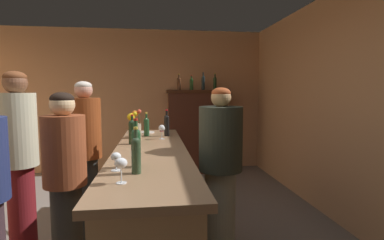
{
  "coord_description": "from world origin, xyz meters",
  "views": [
    {
      "loc": [
        0.59,
        -2.43,
        1.53
      ],
      "look_at": [
        0.97,
        0.54,
        1.25
      ],
      "focal_mm": 27.59,
      "sensor_mm": 36.0,
      "label": 1
    }
  ],
  "objects_px": {
    "wine_bottle_rose": "(132,131)",
    "display_bottle_left": "(179,83)",
    "flower_arrangement": "(134,126)",
    "display_bottle_center": "(203,82)",
    "wine_bottle_malbec": "(167,124)",
    "patron_in_grey": "(86,153)",
    "display_bottle_midright": "(215,83)",
    "patron_tall": "(65,177)",
    "display_bottle_midleft": "(191,83)",
    "wine_glass_rear": "(116,158)",
    "patron_in_navy": "(19,155)",
    "wine_bottle_syrah": "(146,126)",
    "bar_counter": "(151,201)",
    "cheese_plate": "(147,132)",
    "wine_glass_mid": "(162,129)",
    "bartender": "(220,166)",
    "display_cabinet": "(197,129)",
    "wine_bottle_chardonnay": "(136,153)",
    "wine_bottle_merlot": "(136,146)",
    "wine_glass_front": "(121,164)"
  },
  "relations": [
    {
      "from": "wine_bottle_chardonnay",
      "to": "display_bottle_midright",
      "type": "xyz_separation_m",
      "value": [
        1.27,
        3.64,
        0.57
      ]
    },
    {
      "from": "patron_tall",
      "to": "patron_in_grey",
      "type": "relative_size",
      "value": 0.93
    },
    {
      "from": "bartender",
      "to": "bar_counter",
      "type": "bearing_deg",
      "value": -22.24
    },
    {
      "from": "wine_bottle_rose",
      "to": "display_bottle_center",
      "type": "relative_size",
      "value": 0.91
    },
    {
      "from": "display_cabinet",
      "to": "wine_glass_rear",
      "type": "bearing_deg",
      "value": -106.65
    },
    {
      "from": "flower_arrangement",
      "to": "display_bottle_center",
      "type": "xyz_separation_m",
      "value": [
        1.15,
        2.12,
        0.57
      ]
    },
    {
      "from": "bar_counter",
      "to": "wine_bottle_syrah",
      "type": "xyz_separation_m",
      "value": [
        -0.06,
        0.85,
        0.62
      ]
    },
    {
      "from": "flower_arrangement",
      "to": "patron_tall",
      "type": "distance_m",
      "value": 1.14
    },
    {
      "from": "bartender",
      "to": "display_bottle_left",
      "type": "bearing_deg",
      "value": -99.99
    },
    {
      "from": "display_bottle_midleft",
      "to": "patron_tall",
      "type": "distance_m",
      "value": 3.51
    },
    {
      "from": "display_bottle_center",
      "to": "patron_in_grey",
      "type": "distance_m",
      "value": 3.05
    },
    {
      "from": "wine_glass_rear",
      "to": "display_bottle_left",
      "type": "height_order",
      "value": "display_bottle_left"
    },
    {
      "from": "wine_bottle_syrah",
      "to": "wine_glass_rear",
      "type": "xyz_separation_m",
      "value": [
        -0.16,
        -1.58,
        -0.04
      ]
    },
    {
      "from": "wine_bottle_syrah",
      "to": "patron_in_navy",
      "type": "xyz_separation_m",
      "value": [
        -1.13,
        -0.75,
        -0.17
      ]
    },
    {
      "from": "display_bottle_center",
      "to": "display_bottle_midright",
      "type": "height_order",
      "value": "display_bottle_center"
    },
    {
      "from": "wine_bottle_malbec",
      "to": "patron_in_navy",
      "type": "bearing_deg",
      "value": -152.69
    },
    {
      "from": "bar_counter",
      "to": "wine_glass_mid",
      "type": "distance_m",
      "value": 0.85
    },
    {
      "from": "cheese_plate",
      "to": "wine_bottle_merlot",
      "type": "bearing_deg",
      "value": -91.1
    },
    {
      "from": "display_bottle_left",
      "to": "bar_counter",
      "type": "bearing_deg",
      "value": -100.08
    },
    {
      "from": "wine_bottle_rose",
      "to": "display_bottle_left",
      "type": "height_order",
      "value": "display_bottle_left"
    },
    {
      "from": "wine_glass_front",
      "to": "bartender",
      "type": "bearing_deg",
      "value": 48.82
    },
    {
      "from": "patron_in_navy",
      "to": "bartender",
      "type": "relative_size",
      "value": 1.09
    },
    {
      "from": "wine_bottle_merlot",
      "to": "patron_in_navy",
      "type": "relative_size",
      "value": 0.2
    },
    {
      "from": "flower_arrangement",
      "to": "display_bottle_center",
      "type": "distance_m",
      "value": 2.48
    },
    {
      "from": "bar_counter",
      "to": "display_bottle_midright",
      "type": "height_order",
      "value": "display_bottle_midright"
    },
    {
      "from": "display_cabinet",
      "to": "wine_bottle_rose",
      "type": "relative_size",
      "value": 5.21
    },
    {
      "from": "bar_counter",
      "to": "display_bottle_center",
      "type": "distance_m",
      "value": 3.22
    },
    {
      "from": "display_bottle_midright",
      "to": "display_bottle_center",
      "type": "bearing_deg",
      "value": 180.0
    },
    {
      "from": "patron_in_grey",
      "to": "wine_glass_rear",
      "type": "bearing_deg",
      "value": -30.15
    },
    {
      "from": "wine_bottle_syrah",
      "to": "patron_in_grey",
      "type": "xyz_separation_m",
      "value": [
        -0.61,
        -0.47,
        -0.22
      ]
    },
    {
      "from": "wine_bottle_malbec",
      "to": "patron_in_grey",
      "type": "relative_size",
      "value": 0.2
    },
    {
      "from": "wine_bottle_malbec",
      "to": "cheese_plate",
      "type": "bearing_deg",
      "value": 127.53
    },
    {
      "from": "wine_bottle_syrah",
      "to": "wine_glass_mid",
      "type": "xyz_separation_m",
      "value": [
        0.18,
        -0.27,
        -0.01
      ]
    },
    {
      "from": "display_bottle_midleft",
      "to": "wine_glass_mid",
      "type": "bearing_deg",
      "value": -105.43
    },
    {
      "from": "bartender",
      "to": "display_bottle_midright",
      "type": "bearing_deg",
      "value": -113.3
    },
    {
      "from": "display_cabinet",
      "to": "display_bottle_center",
      "type": "distance_m",
      "value": 0.91
    },
    {
      "from": "wine_bottle_chardonnay",
      "to": "patron_in_grey",
      "type": "distance_m",
      "value": 1.35
    },
    {
      "from": "bar_counter",
      "to": "patron_in_navy",
      "type": "height_order",
      "value": "patron_in_navy"
    },
    {
      "from": "bar_counter",
      "to": "patron_tall",
      "type": "xyz_separation_m",
      "value": [
        -0.69,
        -0.27,
        0.34
      ]
    },
    {
      "from": "bar_counter",
      "to": "display_bottle_midleft",
      "type": "distance_m",
      "value": 3.15
    },
    {
      "from": "wine_bottle_malbec",
      "to": "wine_glass_rear",
      "type": "height_order",
      "value": "wine_bottle_malbec"
    },
    {
      "from": "bar_counter",
      "to": "wine_bottle_chardonnay",
      "type": "height_order",
      "value": "wine_bottle_chardonnay"
    },
    {
      "from": "bar_counter",
      "to": "patron_in_navy",
      "type": "distance_m",
      "value": 1.28
    },
    {
      "from": "display_bottle_midleft",
      "to": "bartender",
      "type": "height_order",
      "value": "display_bottle_midleft"
    },
    {
      "from": "wine_glass_rear",
      "to": "wine_bottle_rose",
      "type": "bearing_deg",
      "value": 88.05
    },
    {
      "from": "wine_bottle_chardonnay",
      "to": "wine_bottle_syrah",
      "type": "relative_size",
      "value": 1.07
    },
    {
      "from": "wine_bottle_rose",
      "to": "patron_tall",
      "type": "height_order",
      "value": "patron_tall"
    },
    {
      "from": "wine_bottle_rose",
      "to": "display_bottle_center",
      "type": "height_order",
      "value": "display_bottle_center"
    },
    {
      "from": "display_bottle_center",
      "to": "patron_in_navy",
      "type": "xyz_separation_m",
      "value": [
        -2.15,
        -2.73,
        -0.76
      ]
    },
    {
      "from": "display_cabinet",
      "to": "wine_bottle_chardonnay",
      "type": "height_order",
      "value": "display_cabinet"
    }
  ]
}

